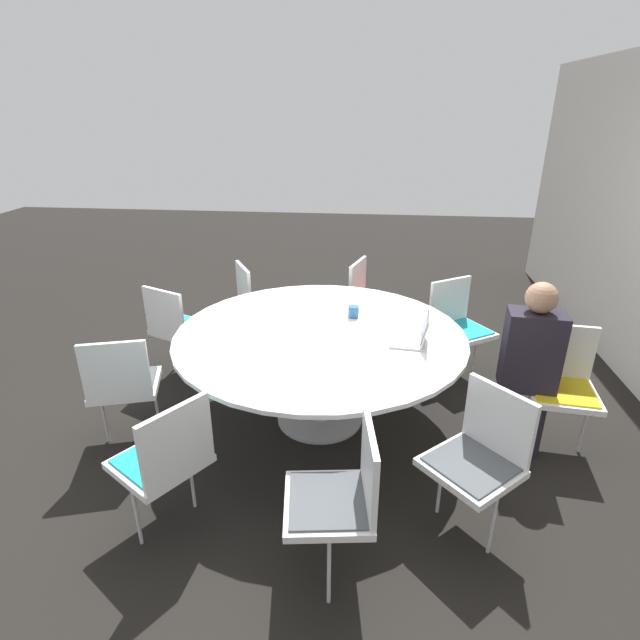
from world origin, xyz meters
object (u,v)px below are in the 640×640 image
chair_1 (458,322)px  chair_4 (177,324)px  handbag (335,323)px  coffee_cup (353,312)px  chair_6 (166,456)px  chair_7 (342,492)px  laptop (415,335)px  chair_2 (369,297)px  person_0 (531,356)px  chair_3 (257,299)px  chair_0 (562,379)px  chair_8 (480,452)px  chair_5 (123,381)px

chair_1 → chair_4: (0.31, -2.38, 0.00)m
chair_4 → handbag: 1.68m
chair_1 → coffee_cup: size_ratio=9.51×
chair_6 → chair_7: same height
chair_7 → laptop: (-1.27, 0.41, 0.26)m
chair_2 → person_0: 1.85m
laptop → coffee_cup: bearing=-125.1°
chair_6 → laptop: 1.77m
coffee_cup → handbag: 1.40m
chair_3 → laptop: bearing=19.1°
chair_0 → chair_1: bearing=-52.5°
chair_1 → coffee_cup: (0.50, -0.88, 0.26)m
chair_7 → coffee_cup: chair_7 is taller
chair_0 → laptop: size_ratio=2.62×
chair_2 → chair_8: (2.30, 0.63, 0.00)m
chair_1 → chair_0: bearing=87.7°
chair_8 → handbag: chair_8 is taller
chair_0 → handbag: bearing=-38.3°
chair_2 → laptop: laptop is taller
person_0 → coffee_cup: (-0.48, -1.19, 0.06)m
chair_2 → chair_7: (2.67, -0.09, 0.00)m
chair_1 → coffee_cup: 1.04m
chair_8 → chair_7: bearing=75.6°
handbag → chair_8: bearing=21.3°
chair_3 → chair_2: bearing=69.6°
chair_1 → chair_6: size_ratio=1.00×
chair_6 → chair_7: (0.17, 0.95, 0.00)m
chair_6 → person_0: person_0 is taller
chair_7 → chair_0: bearing=-56.7°
chair_6 → laptop: laptop is taller
chair_3 → chair_7: bearing=-8.0°
chair_7 → person_0: size_ratio=0.71×
chair_8 → handbag: 2.72m
chair_3 → chair_6: size_ratio=1.00×
chair_0 → chair_1: 1.08m
chair_2 → chair_8: 2.38m
chair_3 → chair_8: (2.13, 1.70, 0.00)m
chair_1 → laptop: laptop is taller
chair_1 → chair_2: bearing=-67.5°
chair_6 → handbag: bearing=19.2°
chair_6 → chair_2: bearing=10.9°
chair_7 → handbag: bearing=-2.6°
chair_8 → laptop: bearing=-23.3°
chair_2 → chair_3: 1.08m
chair_1 → chair_5: same height
chair_0 → person_0: bearing=19.1°
person_0 → chair_2: bearing=-48.0°
chair_2 → handbag: chair_2 is taller
chair_4 → handbag: bearing=63.6°
coffee_cup → person_0: bearing=67.9°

